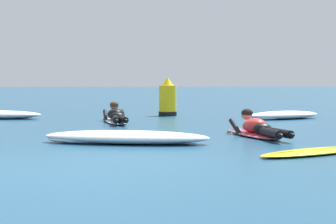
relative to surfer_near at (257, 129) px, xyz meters
The scene contains 7 objects.
ground_plane 7.15m from the surfer_near, 118.98° to the left, with size 120.00×120.00×0.00m, color navy.
surfer_near is the anchor object (origin of this frame).
surfer_far 4.67m from the surfer_near, 119.33° to the left, with size 0.54×2.66×0.54m.
drifting_surfboard 2.65m from the surfer_near, 89.06° to the right, with size 2.06×1.39×0.16m.
whitewater_front 2.60m from the surfer_near, 162.01° to the right, with size 2.89×1.67×0.21m.
whitewater_mid_right 5.27m from the surfer_near, 65.46° to the left, with size 2.30×1.47×0.21m.
channel_marker_buoy 6.68m from the surfer_near, 95.40° to the left, with size 0.52×0.52×1.10m.
Camera 1 is at (0.07, -7.40, 1.08)m, focal length 67.67 mm.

